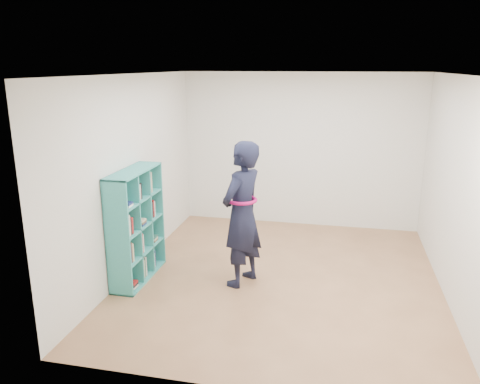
# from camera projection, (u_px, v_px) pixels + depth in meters

# --- Properties ---
(floor) EXTENTS (4.50, 4.50, 0.00)m
(floor) POSITION_uv_depth(u_px,v_px,m) (281.00, 278.00, 6.14)
(floor) COLOR #8A5E3E
(floor) RESTS_ON ground
(ceiling) EXTENTS (4.50, 4.50, 0.00)m
(ceiling) POSITION_uv_depth(u_px,v_px,m) (286.00, 74.00, 5.46)
(ceiling) COLOR white
(ceiling) RESTS_ON wall_back
(wall_left) EXTENTS (0.02, 4.50, 2.60)m
(wall_left) POSITION_uv_depth(u_px,v_px,m) (134.00, 174.00, 6.21)
(wall_left) COLOR silver
(wall_left) RESTS_ON floor
(wall_right) EXTENTS (0.02, 4.50, 2.60)m
(wall_right) POSITION_uv_depth(u_px,v_px,m) (456.00, 191.00, 5.39)
(wall_right) COLOR silver
(wall_right) RESTS_ON floor
(wall_back) EXTENTS (4.00, 0.02, 2.60)m
(wall_back) POSITION_uv_depth(u_px,v_px,m) (300.00, 151.00, 7.92)
(wall_back) COLOR silver
(wall_back) RESTS_ON floor
(wall_front) EXTENTS (4.00, 0.02, 2.60)m
(wall_front) POSITION_uv_depth(u_px,v_px,m) (248.00, 250.00, 3.68)
(wall_front) COLOR silver
(wall_front) RESTS_ON floor
(bookshelf) EXTENTS (0.32, 1.09, 1.45)m
(bookshelf) POSITION_uv_depth(u_px,v_px,m) (135.00, 227.00, 5.99)
(bookshelf) COLOR teal
(bookshelf) RESTS_ON floor
(person) EXTENTS (0.66, 0.79, 1.84)m
(person) POSITION_uv_depth(u_px,v_px,m) (242.00, 214.00, 5.78)
(person) COLOR black
(person) RESTS_ON floor
(smartphone) EXTENTS (0.03, 0.11, 0.14)m
(smartphone) POSITION_uv_depth(u_px,v_px,m) (236.00, 201.00, 5.91)
(smartphone) COLOR silver
(smartphone) RESTS_ON person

